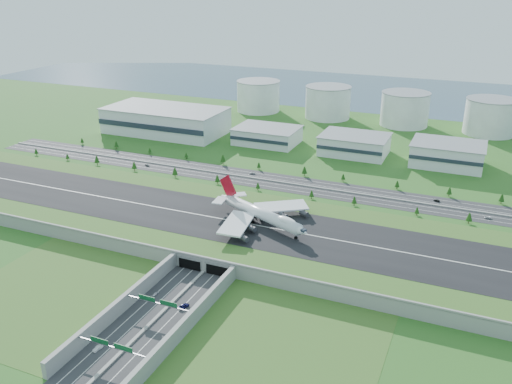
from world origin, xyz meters
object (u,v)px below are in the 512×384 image
at_px(car_6, 488,218).
at_px(car_0, 155,294).
at_px(car_2, 184,306).
at_px(car_7, 252,173).
at_px(car_4, 147,165).
at_px(car_5, 437,201).
at_px(boeing_747, 261,214).
at_px(car_1, 98,348).
at_px(fuel_tank_a, 258,96).

bearing_deg(car_6, car_0, 134.96).
relative_size(car_2, car_7, 1.08).
xyz_separation_m(car_4, car_5, (234.60, 15.89, -0.08)).
height_order(boeing_747, car_1, boeing_747).
xyz_separation_m(car_2, car_4, (-135.65, 171.13, -0.03)).
bearing_deg(car_6, car_5, 61.18).
bearing_deg(car_5, car_0, -16.49).
bearing_deg(car_2, car_4, -33.46).
bearing_deg(boeing_747, car_0, -81.43).
bearing_deg(fuel_tank_a, car_6, -40.66).
bearing_deg(car_7, car_4, -93.84).
bearing_deg(car_2, car_7, -58.06).
relative_size(fuel_tank_a, car_7, 9.11).
xyz_separation_m(fuel_tank_a, boeing_747, (131.64, -306.20, -2.74)).
relative_size(car_0, car_2, 0.66).
relative_size(fuel_tank_a, car_6, 10.23).
bearing_deg(boeing_747, car_4, 173.19).
relative_size(boeing_747, car_2, 12.18).
bearing_deg(car_1, fuel_tank_a, 112.56).
bearing_deg(car_6, fuel_tank_a, 46.85).
height_order(boeing_747, car_2, boeing_747).
bearing_deg(car_4, car_1, -130.79).
bearing_deg(car_5, car_4, -69.86).
height_order(car_5, car_6, car_5).
bearing_deg(car_2, boeing_747, -74.60).
height_order(fuel_tank_a, car_2, fuel_tank_a).
xyz_separation_m(car_4, car_7, (89.46, 16.86, -0.00)).
height_order(car_4, car_5, car_4).
distance_m(car_1, car_2, 46.32).
bearing_deg(car_6, car_1, 142.02).
height_order(car_1, car_7, car_1).
relative_size(fuel_tank_a, car_4, 10.66).
height_order(car_2, car_4, car_2).
xyz_separation_m(car_5, car_7, (-145.14, 0.98, 0.08)).
distance_m(fuel_tank_a, boeing_747, 333.31).
relative_size(car_1, car_5, 1.13).
bearing_deg(car_7, car_1, -7.55).
bearing_deg(car_0, car_2, -3.88).
bearing_deg(car_2, fuel_tank_a, -53.94).
height_order(car_0, car_5, car_5).
distance_m(boeing_747, car_5, 137.85).
bearing_deg(car_5, boeing_747, -27.43).
xyz_separation_m(car_1, car_6, (151.55, 212.57, -0.14)).
relative_size(car_2, car_5, 1.36).
xyz_separation_m(fuel_tank_a, car_1, (109.44, -436.74, -16.57)).
bearing_deg(car_1, car_2, 75.62).
distance_m(boeing_747, car_7, 112.95).
bearing_deg(car_2, car_6, -110.03).
relative_size(fuel_tank_a, car_5, 11.43).
distance_m(fuel_tank_a, car_6, 344.45).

